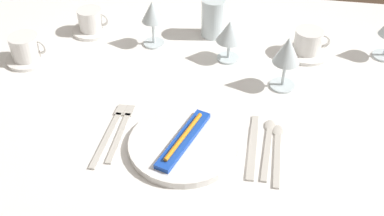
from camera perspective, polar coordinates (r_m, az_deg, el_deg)
The scene contains 18 objects.
dining_table at distance 1.36m, azimuth 0.65°, elevation 0.35°, with size 1.80×1.11×0.74m.
dinner_plate at distance 1.11m, azimuth -1.00°, elevation -4.37°, with size 0.26×0.26×0.02m, color white.
toothbrush_package at distance 1.10m, azimuth -1.01°, elevation -3.74°, with size 0.10×0.21×0.02m.
fork_outer at distance 1.17m, azimuth -8.44°, elevation -2.63°, with size 0.02×0.21×0.00m.
fork_inner at distance 1.17m, azimuth -9.82°, elevation -2.84°, with size 0.03×0.23×0.00m.
dinner_knife at distance 1.12m, azimuth 7.27°, elevation -4.74°, with size 0.02×0.22×0.00m.
spoon_soup at distance 1.14m, azimuth 9.12°, elevation -3.94°, with size 0.03×0.21×0.01m.
spoon_dessert at distance 1.13m, azimuth 10.19°, elevation -4.60°, with size 0.03×0.20×0.01m.
saucer_left at distance 1.46m, azimuth 13.51°, elevation 6.56°, with size 0.14×0.14×0.01m, color white.
coffee_cup_left at distance 1.44m, azimuth 13.81°, elevation 7.83°, with size 0.10×0.08×0.07m.
saucer_right at distance 1.56m, azimuth -11.90°, elevation 9.10°, with size 0.12×0.12×0.01m, color white.
coffee_cup_right at distance 1.54m, azimuth -12.03°, elevation 10.33°, with size 0.10×0.07×0.07m.
saucer_far at distance 1.47m, azimuth -19.03°, elevation 5.62°, with size 0.13×0.13×0.01m, color white.
coffee_cup_far at distance 1.45m, azimuth -19.30°, elevation 6.92°, with size 0.11×0.08×0.07m.
wine_glass_left at distance 1.36m, azimuth 4.53°, elevation 8.93°, with size 0.08×0.08×0.12m.
wine_glass_right at distance 1.42m, azimuth -4.76°, elevation 11.08°, with size 0.07×0.07×0.14m.
wine_glass_far at distance 1.25m, azimuth 11.33°, elevation 6.48°, with size 0.07×0.07×0.15m.
drink_tumbler at distance 1.48m, azimuth 2.55°, elevation 10.76°, with size 0.07×0.07×0.12m.
Camera 1 is at (0.15, -1.04, 1.52)m, focal length 44.51 mm.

